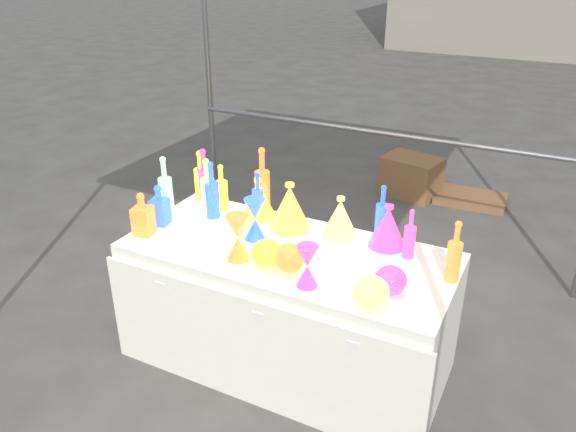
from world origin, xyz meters
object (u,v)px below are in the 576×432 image
at_px(display_table, 287,307).
at_px(globe_0, 267,255).
at_px(hourglass_0, 238,238).
at_px(lampshade_0, 258,198).
at_px(cardboard_box_closed, 411,176).
at_px(bottle_0, 201,175).

distance_m(display_table, globe_0, 0.48).
xyz_separation_m(hourglass_0, lampshade_0, (-0.16, 0.49, 0.00)).
xyz_separation_m(cardboard_box_closed, globe_0, (0.02, -2.95, 0.62)).
height_order(display_table, lampshade_0, lampshade_0).
distance_m(display_table, hourglass_0, 0.57).
xyz_separation_m(bottle_0, globe_0, (0.79, -0.55, -0.10)).
relative_size(display_table, globe_0, 11.56).
relative_size(display_table, lampshade_0, 7.33).
height_order(globe_0, lampshade_0, lampshade_0).
xyz_separation_m(display_table, hourglass_0, (-0.19, -0.20, 0.50)).
bearing_deg(display_table, hourglass_0, -132.64).
bearing_deg(cardboard_box_closed, hourglass_0, -80.76).
bearing_deg(display_table, lampshade_0, 139.76).
bearing_deg(bottle_0, cardboard_box_closed, 72.26).
relative_size(display_table, cardboard_box_closed, 3.46).
xyz_separation_m(cardboard_box_closed, lampshade_0, (-0.30, -2.47, 0.68)).
distance_m(cardboard_box_closed, lampshade_0, 2.58).
height_order(cardboard_box_closed, bottle_0, bottle_0).
bearing_deg(globe_0, lampshade_0, 123.73).
xyz_separation_m(cardboard_box_closed, hourglass_0, (-0.15, -2.96, 0.68)).
bearing_deg(globe_0, display_table, 84.26).
bearing_deg(cardboard_box_closed, bottle_0, -95.64).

